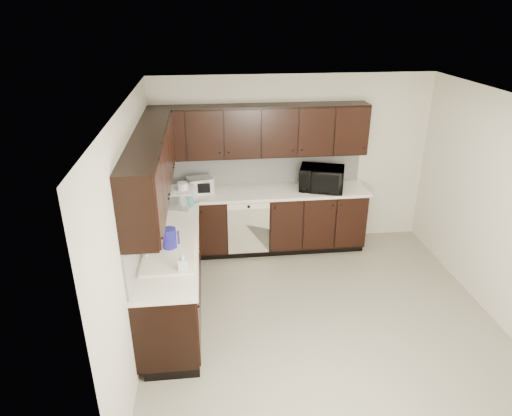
{
  "coord_description": "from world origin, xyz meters",
  "views": [
    {
      "loc": [
        -1.24,
        -4.25,
        3.35
      ],
      "look_at": [
        -0.69,
        0.6,
        1.17
      ],
      "focal_mm": 32.0,
      "sensor_mm": 36.0,
      "label": 1
    }
  ],
  "objects_px": {
    "sink": "(169,261)",
    "toaster_oven": "(200,185)",
    "storage_bin": "(174,197)",
    "microwave": "(322,179)",
    "blue_pitcher": "(169,239)"
  },
  "relations": [
    {
      "from": "toaster_oven",
      "to": "microwave",
      "type": "bearing_deg",
      "value": -16.42
    },
    {
      "from": "sink",
      "to": "toaster_oven",
      "type": "relative_size",
      "value": 2.38
    },
    {
      "from": "blue_pitcher",
      "to": "microwave",
      "type": "bearing_deg",
      "value": 39.12
    },
    {
      "from": "sink",
      "to": "toaster_oven",
      "type": "bearing_deg",
      "value": 79.2
    },
    {
      "from": "storage_bin",
      "to": "microwave",
      "type": "bearing_deg",
      "value": 8.1
    },
    {
      "from": "microwave",
      "to": "storage_bin",
      "type": "distance_m",
      "value": 2.07
    },
    {
      "from": "storage_bin",
      "to": "toaster_oven",
      "type": "bearing_deg",
      "value": 48.77
    },
    {
      "from": "sink",
      "to": "microwave",
      "type": "bearing_deg",
      "value": 39.0
    },
    {
      "from": "microwave",
      "to": "toaster_oven",
      "type": "xyz_separation_m",
      "value": [
        -1.71,
        0.1,
        -0.06
      ]
    },
    {
      "from": "sink",
      "to": "storage_bin",
      "type": "distance_m",
      "value": 1.37
    },
    {
      "from": "sink",
      "to": "storage_bin",
      "type": "xyz_separation_m",
      "value": [
        -0.01,
        1.36,
        0.16
      ]
    },
    {
      "from": "blue_pitcher",
      "to": "storage_bin",
      "type": "bearing_deg",
      "value": 93.48
    },
    {
      "from": "sink",
      "to": "toaster_oven",
      "type": "xyz_separation_m",
      "value": [
        0.33,
        1.76,
        0.17
      ]
    },
    {
      "from": "sink",
      "to": "toaster_oven",
      "type": "distance_m",
      "value": 1.8
    },
    {
      "from": "sink",
      "to": "blue_pitcher",
      "type": "bearing_deg",
      "value": 88.17
    }
  ]
}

